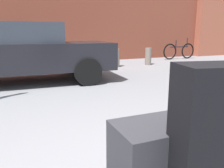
# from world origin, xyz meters

# --- Properties ---
(suitcase_black_stacked_top) EXTENTS (0.46, 0.32, 0.72)m
(suitcase_black_stacked_top) POSITION_xyz_m (-0.04, -0.12, 0.70)
(suitcase_black_stacked_top) COLOR black
(suitcase_black_stacked_top) RESTS_ON luggage_cart
(duffel_bag_charcoal_rear_left) EXTENTS (0.62, 0.34, 0.35)m
(duffel_bag_charcoal_rear_left) POSITION_xyz_m (-0.12, 0.16, 0.52)
(duffel_bag_charcoal_rear_left) COLOR #2D2D33
(duffel_bag_charcoal_rear_left) RESTS_ON luggage_cart
(parked_car) EXTENTS (4.40, 2.12, 1.42)m
(parked_car) POSITION_xyz_m (-0.75, 5.06, 0.76)
(parked_car) COLOR black
(parked_car) RESTS_ON ground_plane
(bicycle_leaning) EXTENTS (1.76, 0.06, 0.96)m
(bicycle_leaning) POSITION_xyz_m (6.27, 7.65, 0.37)
(bicycle_leaning) COLOR black
(bicycle_leaning) RESTS_ON ground_plane
(bollard_kerb_near) EXTENTS (0.23, 0.23, 0.64)m
(bollard_kerb_near) POSITION_xyz_m (2.52, 6.53, 0.32)
(bollard_kerb_near) COLOR #72665B
(bollard_kerb_near) RESTS_ON ground_plane
(bollard_kerb_mid) EXTENTS (0.23, 0.23, 0.64)m
(bollard_kerb_mid) POSITION_xyz_m (3.86, 6.53, 0.32)
(bollard_kerb_mid) COLOR #72665B
(bollard_kerb_mid) RESTS_ON ground_plane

